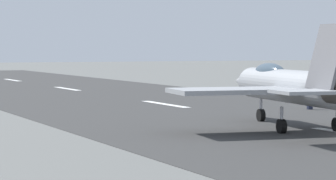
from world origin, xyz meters
TOP-DOWN VIEW (x-y plane):
  - fighter_jet at (4.01, 1.38)m, footprint 16.71×14.60m
  - crew_person at (15.12, -7.28)m, footprint 0.46×0.62m

SIDE VIEW (x-z plane):
  - crew_person at x=15.12m, z-range 0.00..1.66m
  - fighter_jet at x=4.01m, z-range -0.40..5.18m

